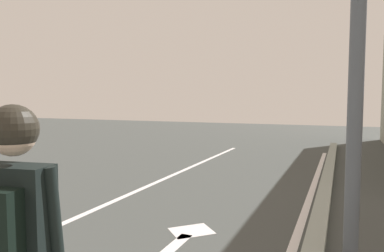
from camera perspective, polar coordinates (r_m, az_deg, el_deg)
The scene contains 2 objects.
lane_arrow_head at distance 5.09m, azimuth -0.08°, elevation -16.66°, with size 0.56×0.44×0.01m, color silver.
skater at distance 2.11m, azimuth -26.88°, elevation -13.95°, with size 0.47×0.63×1.72m.
Camera 1 is at (3.35, 3.19, 1.82)m, focal length 32.81 mm.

